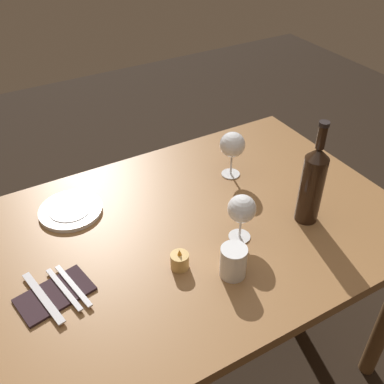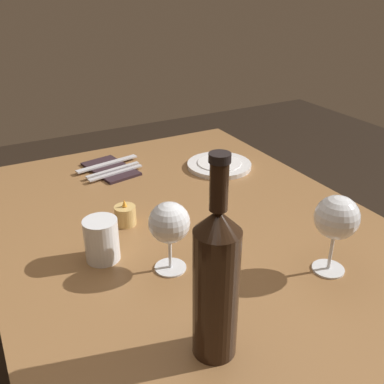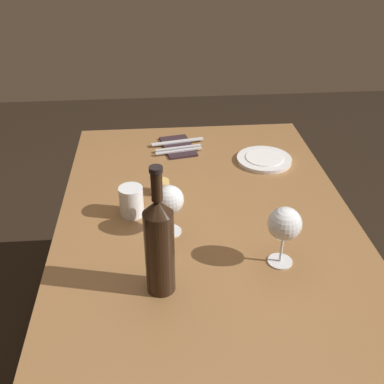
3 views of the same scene
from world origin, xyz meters
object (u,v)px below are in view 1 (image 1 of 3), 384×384
(folded_napkin, at_px, (55,295))
(fork_outer, at_px, (73,286))
(dinner_plate, at_px, (70,210))
(wine_glass_right, at_px, (242,209))
(table_knife, at_px, (43,297))
(wine_bottle, at_px, (312,183))
(fork_inner, at_px, (64,289))
(wine_glass_left, at_px, (232,146))
(votive_candle, at_px, (180,261))
(water_tumbler, at_px, (233,263))

(folded_napkin, bearing_deg, fork_outer, 180.00)
(dinner_plate, xyz_separation_m, fork_outer, (0.09, 0.31, 0.00))
(wine_glass_right, height_order, table_knife, wine_glass_right)
(wine_glass_right, distance_m, wine_bottle, 0.23)
(folded_napkin, relative_size, fork_inner, 1.16)
(wine_bottle, xyz_separation_m, table_knife, (0.81, -0.09, -0.13))
(wine_glass_left, relative_size, fork_outer, 0.94)
(fork_outer, bearing_deg, wine_bottle, 173.01)
(wine_glass_left, bearing_deg, table_knife, 17.31)
(wine_glass_right, distance_m, votive_candle, 0.23)
(fork_outer, bearing_deg, fork_inner, 0.00)
(votive_candle, bearing_deg, wine_glass_right, -175.31)
(wine_glass_left, height_order, wine_bottle, wine_bottle)
(wine_glass_right, xyz_separation_m, folded_napkin, (0.55, -0.06, -0.10))
(wine_glass_right, bearing_deg, wine_bottle, 171.96)
(wine_bottle, height_order, dinner_plate, wine_bottle)
(water_tumbler, height_order, dinner_plate, water_tumbler)
(wine_glass_left, bearing_deg, water_tumbler, 56.80)
(wine_glass_left, height_order, fork_outer, wine_glass_left)
(wine_glass_left, height_order, folded_napkin, wine_glass_left)
(water_tumbler, distance_m, folded_napkin, 0.48)
(dinner_plate, distance_m, table_knife, 0.35)
(votive_candle, bearing_deg, fork_outer, -14.75)
(wine_glass_right, distance_m, dinner_plate, 0.55)
(folded_napkin, bearing_deg, table_knife, 0.00)
(water_tumbler, relative_size, table_knife, 0.45)
(wine_glass_right, xyz_separation_m, fork_outer, (0.50, -0.06, -0.10))
(wine_glass_right, height_order, water_tumbler, wine_glass_right)
(fork_inner, bearing_deg, wine_glass_left, -161.39)
(votive_candle, relative_size, fork_outer, 0.37)
(wine_glass_left, xyz_separation_m, dinner_plate, (0.56, -0.08, -0.11))
(wine_glass_right, height_order, wine_bottle, wine_bottle)
(dinner_plate, bearing_deg, table_knife, 61.07)
(wine_bottle, height_order, folded_napkin, wine_bottle)
(wine_glass_left, distance_m, fork_outer, 0.70)
(wine_glass_left, distance_m, wine_bottle, 0.33)
(wine_glass_right, height_order, votive_candle, wine_glass_right)
(wine_glass_right, bearing_deg, votive_candle, 4.69)
(wine_bottle, bearing_deg, votive_candle, -1.93)
(wine_glass_right, xyz_separation_m, fork_inner, (0.52, -0.06, -0.10))
(votive_candle, bearing_deg, wine_bottle, 178.07)
(votive_candle, distance_m, folded_napkin, 0.34)
(dinner_plate, relative_size, fork_inner, 1.12)
(water_tumbler, distance_m, votive_candle, 0.15)
(wine_glass_right, relative_size, folded_napkin, 0.74)
(folded_napkin, bearing_deg, wine_glass_left, -162.00)
(dinner_plate, height_order, fork_inner, dinner_plate)
(fork_inner, bearing_deg, folded_napkin, -0.00)
(folded_napkin, bearing_deg, wine_bottle, 173.45)
(fork_inner, xyz_separation_m, fork_outer, (-0.02, 0.00, 0.00))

